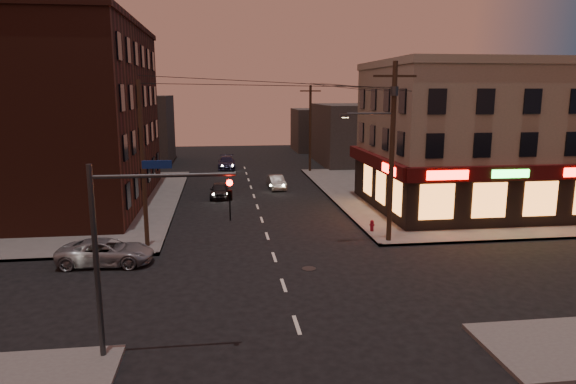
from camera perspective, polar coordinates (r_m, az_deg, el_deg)
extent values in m
plane|color=black|center=(23.36, -0.49, -10.34)|extent=(120.00, 120.00, 0.00)
cube|color=#514F4C|center=(46.31, 19.10, -0.01)|extent=(24.00, 28.00, 0.15)
cube|color=#514F4C|center=(44.20, -27.69, -1.20)|extent=(24.00, 28.00, 0.15)
cube|color=gray|center=(39.87, 20.49, 5.56)|extent=(15.00, 12.00, 10.00)
cube|color=gray|center=(39.76, 21.02, 13.10)|extent=(15.20, 12.20, 0.50)
cube|color=black|center=(35.23, 24.62, -0.84)|extent=(15.12, 0.25, 3.40)
cube|color=black|center=(37.42, 10.01, 0.67)|extent=(0.25, 12.12, 3.40)
cube|color=#3C0909|center=(34.68, 25.12, 1.97)|extent=(15.60, 0.50, 0.90)
cube|color=#3C0909|center=(37.05, 9.66, 3.40)|extent=(0.50, 12.60, 0.90)
cube|color=#FF140C|center=(31.90, 17.32, 1.80)|extent=(2.60, 0.06, 0.55)
cube|color=#26FF3F|center=(33.77, 23.50, 1.88)|extent=(2.40, 0.06, 0.50)
cube|color=#FF140C|center=(33.39, 11.13, 2.50)|extent=(0.06, 2.60, 0.55)
cube|color=orange|center=(34.77, 23.92, -0.76)|extent=(12.40, 0.08, 2.20)
cube|color=orange|center=(36.42, 10.26, 0.53)|extent=(0.08, 8.40, 2.20)
cube|color=#401D14|center=(42.31, -24.02, 7.63)|extent=(12.00, 20.00, 13.00)
cube|color=#3F3D3A|center=(62.06, 8.10, 6.39)|extent=(10.00, 12.00, 7.00)
cube|color=#3F3D3A|center=(64.57, -16.86, 6.65)|extent=(9.00, 10.00, 8.00)
cube|color=#3F3D3A|center=(75.22, 3.74, 6.92)|extent=(8.00, 8.00, 6.00)
cylinder|color=#382619|center=(29.16, 11.47, 4.23)|extent=(0.28, 0.28, 10.00)
cube|color=#382619|center=(28.97, 11.80, 12.50)|extent=(2.40, 0.12, 0.12)
cylinder|color=#333538|center=(28.96, 11.73, 10.92)|extent=(0.44, 0.44, 0.50)
cylinder|color=#333538|center=(28.58, 9.15, 8.60)|extent=(2.60, 0.10, 0.10)
cube|color=#333538|center=(28.22, 6.39, 8.44)|extent=(0.60, 0.25, 0.18)
cube|color=#FFD88C|center=(28.23, 6.38, 8.23)|extent=(0.35, 0.15, 0.04)
cylinder|color=#382619|center=(54.54, 2.48, 7.05)|extent=(0.26, 0.26, 9.00)
cylinder|color=#382619|center=(28.64, -15.81, 2.90)|extent=(0.24, 0.24, 9.00)
cylinder|color=#333538|center=(17.30, -20.50, -7.63)|extent=(0.18, 0.18, 6.40)
cylinder|color=#333538|center=(16.27, -13.61, 1.78)|extent=(4.40, 0.12, 0.12)
imported|color=black|center=(16.26, -6.50, 0.23)|extent=(0.16, 0.20, 1.00)
sphere|color=#FF0C05|center=(16.10, -6.52, 1.03)|extent=(0.20, 0.20, 0.20)
cube|color=navy|center=(16.24, -14.36, 2.98)|extent=(0.90, 0.05, 0.25)
imported|color=gray|center=(27.39, -19.56, -6.30)|extent=(4.78, 2.46, 1.29)
imported|color=black|center=(42.11, -7.63, 0.20)|extent=(1.63, 3.69, 1.24)
imported|color=gray|center=(45.49, -1.30, 1.09)|extent=(1.52, 3.69, 1.19)
imported|color=#1B1B36|center=(57.93, -6.83, 3.27)|extent=(1.99, 4.69, 1.35)
cylinder|color=maroon|center=(31.77, 9.31, -3.81)|extent=(0.27, 0.27, 0.56)
sphere|color=maroon|center=(31.69, 9.33, -3.28)|extent=(0.22, 0.22, 0.22)
cylinder|color=maroon|center=(31.74, 9.31, -3.62)|extent=(0.32, 0.21, 0.11)
cylinder|color=maroon|center=(31.74, 9.31, -3.62)|extent=(0.21, 0.32, 0.11)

